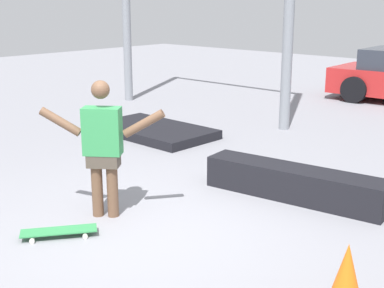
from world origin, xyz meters
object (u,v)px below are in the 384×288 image
at_px(skateboarder, 103,144).
at_px(skateboard, 59,231).
at_px(grind_box, 294,183).
at_px(manual_pad, 154,131).
at_px(traffic_cone, 346,280).

height_order(skateboarder, skateboard, skateboarder).
relative_size(skateboarder, grind_box, 0.68).
xyz_separation_m(manual_pad, traffic_cone, (5.38, -3.01, 0.22)).
bearing_deg(traffic_cone, grind_box, 131.10).
xyz_separation_m(skateboarder, manual_pad, (-2.38, 3.03, -0.79)).
height_order(grind_box, traffic_cone, traffic_cone).
bearing_deg(skateboard, traffic_cone, -40.69).
height_order(skateboarder, grind_box, skateboarder).
xyz_separation_m(grind_box, traffic_cone, (1.69, -1.94, 0.09)).
distance_m(skateboarder, traffic_cone, 3.05).
height_order(grind_box, manual_pad, grind_box).
bearing_deg(skateboard, manual_pad, 68.80).
distance_m(grind_box, manual_pad, 3.84).
height_order(skateboarder, traffic_cone, skateboarder).
height_order(skateboard, grind_box, grind_box).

